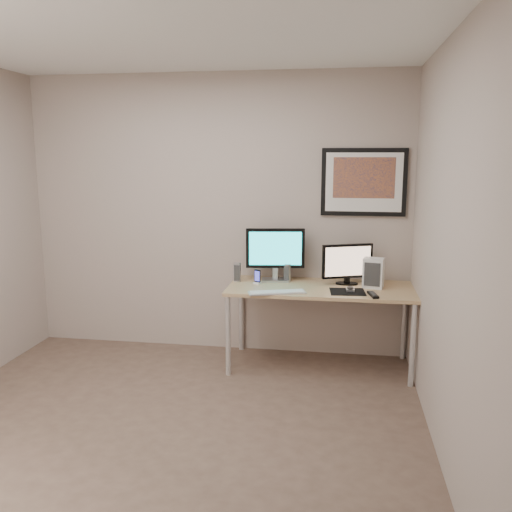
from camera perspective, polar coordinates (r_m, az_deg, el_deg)
The scene contains 14 objects.
floor at distance 3.93m, azimuth -9.78°, elevation -17.85°, with size 3.60×3.60×0.00m, color brown.
room at distance 3.89m, azimuth -8.43°, elevation 7.27°, with size 3.60×3.60×3.60m.
desk at distance 4.77m, azimuth 6.79°, elevation -4.01°, with size 1.60×0.70×0.73m.
framed_art at distance 4.95m, azimuth 11.27°, elevation 7.64°, with size 0.75×0.04×0.60m.
monitor_large at distance 4.89m, azimuth 2.04°, elevation 0.42°, with size 0.53×0.20×0.48m.
monitor_tv at distance 4.83m, azimuth 9.59°, elevation -0.73°, with size 0.44×0.20×0.36m.
speaker_left at distance 4.90m, azimuth -2.00°, elevation -1.71°, with size 0.07×0.07×0.17m, color #B5B5BB.
speaker_right at distance 4.92m, azimuth 3.34°, elevation -1.74°, with size 0.06×0.06×0.16m, color #B5B5BB.
phone_dock at distance 4.81m, azimuth 0.16°, elevation -2.20°, with size 0.06×0.06×0.13m, color black.
keyboard at distance 4.51m, azimuth 2.23°, elevation -3.83°, with size 0.48×0.13×0.02m, color #B8B8BD.
mousepad at distance 4.61m, azimuth 9.60°, elevation -3.72°, with size 0.29×0.26×0.00m, color black.
mouse at distance 4.64m, azimuth 9.89°, elevation -3.38°, with size 0.06×0.11×0.04m, color black.
remote at distance 4.52m, azimuth 12.22°, elevation -3.99°, with size 0.05×0.19×0.02m, color black.
fan_unit at distance 4.77m, azimuth 12.25°, elevation -1.76°, with size 0.17×0.12×0.26m, color silver.
Camera 1 is at (1.16, -3.26, 1.87)m, focal length 38.00 mm.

